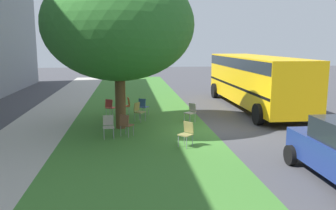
{
  "coord_description": "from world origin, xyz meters",
  "views": [
    {
      "loc": [
        -14.03,
        3.63,
        3.59
      ],
      "look_at": [
        0.44,
        1.99,
        1.03
      ],
      "focal_mm": 37.6,
      "sensor_mm": 36.0,
      "label": 1
    }
  ],
  "objects_px": {
    "chair_5": "(127,104)",
    "school_bus": "(255,77)",
    "chair_6": "(143,106)",
    "chair_1": "(110,106)",
    "chair_2": "(187,132)",
    "chair_7": "(108,125)",
    "chair_3": "(191,111)",
    "street_tree": "(119,25)",
    "chair_0": "(126,124)",
    "chair_4": "(139,110)"
  },
  "relations": [
    {
      "from": "chair_0",
      "to": "chair_1",
      "type": "relative_size",
      "value": 1.0
    },
    {
      "from": "chair_4",
      "to": "school_bus",
      "type": "height_order",
      "value": "school_bus"
    },
    {
      "from": "chair_1",
      "to": "chair_2",
      "type": "xyz_separation_m",
      "value": [
        -5.5,
        -2.92,
        0.0
      ]
    },
    {
      "from": "chair_4",
      "to": "chair_6",
      "type": "xyz_separation_m",
      "value": [
        1.24,
        -0.26,
        0.0
      ]
    },
    {
      "from": "chair_0",
      "to": "chair_6",
      "type": "relative_size",
      "value": 1.0
    },
    {
      "from": "chair_3",
      "to": "chair_6",
      "type": "distance_m",
      "value": 2.72
    },
    {
      "from": "street_tree",
      "to": "chair_4",
      "type": "distance_m",
      "value": 4.08
    },
    {
      "from": "street_tree",
      "to": "school_bus",
      "type": "bearing_deg",
      "value": -61.95
    },
    {
      "from": "chair_6",
      "to": "chair_5",
      "type": "bearing_deg",
      "value": 63.2
    },
    {
      "from": "chair_3",
      "to": "chair_7",
      "type": "bearing_deg",
      "value": 123.06
    },
    {
      "from": "chair_4",
      "to": "chair_6",
      "type": "relative_size",
      "value": 1.0
    },
    {
      "from": "chair_4",
      "to": "chair_5",
      "type": "distance_m",
      "value": 1.74
    },
    {
      "from": "street_tree",
      "to": "chair_6",
      "type": "relative_size",
      "value": 7.53
    },
    {
      "from": "chair_6",
      "to": "chair_7",
      "type": "distance_m",
      "value": 4.34
    },
    {
      "from": "chair_6",
      "to": "chair_7",
      "type": "xyz_separation_m",
      "value": [
        -4.08,
        1.5,
        0.0
      ]
    },
    {
      "from": "chair_5",
      "to": "chair_6",
      "type": "relative_size",
      "value": 1.0
    },
    {
      "from": "chair_2",
      "to": "chair_3",
      "type": "height_order",
      "value": "same"
    },
    {
      "from": "chair_4",
      "to": "school_bus",
      "type": "distance_m",
      "value": 7.16
    },
    {
      "from": "chair_0",
      "to": "chair_4",
      "type": "distance_m",
      "value": 2.75
    },
    {
      "from": "street_tree",
      "to": "chair_7",
      "type": "bearing_deg",
      "value": 164.71
    },
    {
      "from": "chair_2",
      "to": "school_bus",
      "type": "relative_size",
      "value": 0.08
    },
    {
      "from": "chair_2",
      "to": "chair_3",
      "type": "distance_m",
      "value": 3.89
    },
    {
      "from": "street_tree",
      "to": "chair_3",
      "type": "distance_m",
      "value": 5.01
    },
    {
      "from": "chair_4",
      "to": "chair_7",
      "type": "bearing_deg",
      "value": 156.38
    },
    {
      "from": "chair_3",
      "to": "chair_2",
      "type": "bearing_deg",
      "value": 167.76
    },
    {
      "from": "street_tree",
      "to": "chair_5",
      "type": "height_order",
      "value": "street_tree"
    },
    {
      "from": "chair_4",
      "to": "chair_0",
      "type": "bearing_deg",
      "value": 167.8
    },
    {
      "from": "street_tree",
      "to": "chair_4",
      "type": "relative_size",
      "value": 7.53
    },
    {
      "from": "chair_1",
      "to": "school_bus",
      "type": "xyz_separation_m",
      "value": [
        1.46,
        -7.9,
        1.24
      ]
    },
    {
      "from": "chair_3",
      "to": "chair_5",
      "type": "distance_m",
      "value": 3.63
    },
    {
      "from": "chair_0",
      "to": "chair_1",
      "type": "distance_m",
      "value": 3.97
    },
    {
      "from": "chair_0",
      "to": "chair_5",
      "type": "bearing_deg",
      "value": -0.26
    },
    {
      "from": "chair_2",
      "to": "chair_7",
      "type": "relative_size",
      "value": 1.0
    },
    {
      "from": "school_bus",
      "to": "chair_7",
      "type": "bearing_deg",
      "value": 125.36
    },
    {
      "from": "chair_2",
      "to": "chair_0",
      "type": "bearing_deg",
      "value": 53.03
    },
    {
      "from": "chair_0",
      "to": "chair_3",
      "type": "bearing_deg",
      "value": -53.37
    },
    {
      "from": "street_tree",
      "to": "chair_1",
      "type": "xyz_separation_m",
      "value": [
        2.45,
        0.57,
        -3.81
      ]
    },
    {
      "from": "chair_3",
      "to": "chair_7",
      "type": "height_order",
      "value": "same"
    },
    {
      "from": "chair_2",
      "to": "chair_5",
      "type": "height_order",
      "value": "same"
    },
    {
      "from": "chair_5",
      "to": "school_bus",
      "type": "distance_m",
      "value": 7.26
    },
    {
      "from": "chair_1",
      "to": "chair_6",
      "type": "distance_m",
      "value": 1.63
    },
    {
      "from": "street_tree",
      "to": "chair_6",
      "type": "xyz_separation_m",
      "value": [
        2.47,
        -1.06,
        -3.81
      ]
    },
    {
      "from": "chair_2",
      "to": "school_bus",
      "type": "bearing_deg",
      "value": -35.58
    },
    {
      "from": "chair_4",
      "to": "school_bus",
      "type": "relative_size",
      "value": 0.08
    },
    {
      "from": "chair_1",
      "to": "chair_6",
      "type": "xyz_separation_m",
      "value": [
        0.02,
        -1.63,
        0.0
      ]
    },
    {
      "from": "chair_4",
      "to": "chair_5",
      "type": "bearing_deg",
      "value": 18.75
    },
    {
      "from": "chair_0",
      "to": "chair_3",
      "type": "xyz_separation_m",
      "value": [
        2.19,
        -2.95,
        0.0
      ]
    },
    {
      "from": "chair_2",
      "to": "chair_6",
      "type": "bearing_deg",
      "value": 13.12
    },
    {
      "from": "chair_1",
      "to": "chair_3",
      "type": "relative_size",
      "value": 1.0
    },
    {
      "from": "street_tree",
      "to": "chair_2",
      "type": "xyz_separation_m",
      "value": [
        -3.05,
        -2.35,
        -3.81
      ]
    }
  ]
}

